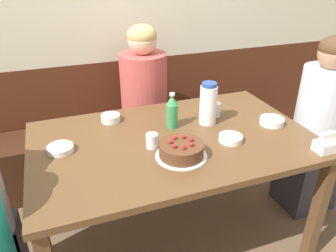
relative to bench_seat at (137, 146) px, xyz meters
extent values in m
plane|color=brown|center=(0.00, -0.83, -0.22)|extent=(12.00, 12.00, 0.00)
cube|color=#4C2314|center=(0.00, 0.22, 0.23)|extent=(4.80, 0.04, 0.89)
cube|color=#381E11|center=(0.00, 0.00, 0.00)|extent=(2.13, 0.38, 0.44)
cube|color=brown|center=(0.00, -0.83, 0.50)|extent=(1.51, 0.94, 0.03)
cube|color=brown|center=(0.70, -1.25, 0.13)|extent=(0.06, 0.06, 0.70)
cube|color=brown|center=(-0.70, -0.41, 0.13)|extent=(0.06, 0.06, 0.70)
cube|color=brown|center=(0.70, -0.41, 0.13)|extent=(0.06, 0.06, 0.70)
cylinder|color=white|center=(-0.03, -1.02, 0.52)|extent=(0.26, 0.26, 0.01)
cylinder|color=#56331E|center=(-0.03, -1.02, 0.56)|extent=(0.22, 0.22, 0.07)
sphere|color=red|center=(0.01, -1.05, 0.60)|extent=(0.02, 0.02, 0.02)
sphere|color=red|center=(0.02, -1.01, 0.60)|extent=(0.02, 0.02, 0.02)
sphere|color=red|center=(0.00, -0.97, 0.60)|extent=(0.02, 0.02, 0.02)
sphere|color=red|center=(-0.05, -0.97, 0.60)|extent=(0.02, 0.02, 0.02)
sphere|color=red|center=(-0.08, -1.00, 0.60)|extent=(0.02, 0.02, 0.02)
sphere|color=red|center=(-0.08, -1.04, 0.60)|extent=(0.02, 0.02, 0.02)
sphere|color=red|center=(-0.04, -1.07, 0.60)|extent=(0.02, 0.02, 0.02)
cylinder|color=white|center=(0.25, -0.73, 0.63)|extent=(0.10, 0.10, 0.23)
cylinder|color=#28479E|center=(0.25, -0.73, 0.76)|extent=(0.08, 0.08, 0.02)
cylinder|color=#388E4C|center=(0.04, -0.71, 0.59)|extent=(0.07, 0.07, 0.14)
cone|color=#388E4C|center=(0.04, -0.71, 0.69)|extent=(0.07, 0.07, 0.05)
cylinder|color=silver|center=(0.04, -0.71, 0.72)|extent=(0.03, 0.03, 0.01)
cube|color=white|center=(0.67, -1.22, 0.55)|extent=(0.11, 0.08, 0.05)
cube|color=white|center=(0.67, -1.22, 0.60)|extent=(0.09, 0.03, 0.05)
cylinder|color=white|center=(0.27, -0.97, 0.54)|extent=(0.13, 0.13, 0.03)
cylinder|color=white|center=(-0.28, -0.51, 0.54)|extent=(0.11, 0.11, 0.04)
cylinder|color=white|center=(0.60, -0.87, 0.54)|extent=(0.14, 0.14, 0.04)
cylinder|color=white|center=(-0.58, -0.76, 0.53)|extent=(0.13, 0.13, 0.03)
cylinder|color=silver|center=(0.34, -0.66, 0.56)|extent=(0.07, 0.07, 0.08)
cylinder|color=silver|center=(-0.14, -0.88, 0.56)|extent=(0.06, 0.06, 0.08)
cube|color=#33333D|center=(0.05, -0.10, 0.01)|extent=(0.30, 0.34, 0.45)
cylinder|color=#BC4C47|center=(0.05, -0.10, 0.51)|extent=(0.34, 0.34, 0.56)
sphere|color=beige|center=(0.05, -0.10, 0.89)|extent=(0.20, 0.20, 0.20)
ellipsoid|color=tan|center=(0.05, -0.10, 0.92)|extent=(0.21, 0.21, 0.15)
cube|color=#33333D|center=(1.01, -0.83, 0.01)|extent=(0.34, 0.30, 0.45)
cylinder|color=silver|center=(1.01, -0.83, 0.52)|extent=(0.31, 0.31, 0.57)
sphere|color=#A87A5B|center=(1.01, -0.83, 0.89)|extent=(0.19, 0.19, 0.19)
ellipsoid|color=#4C331E|center=(1.01, -0.83, 0.92)|extent=(0.20, 0.20, 0.14)
camera|label=1|loc=(-0.56, -2.27, 1.39)|focal=35.00mm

